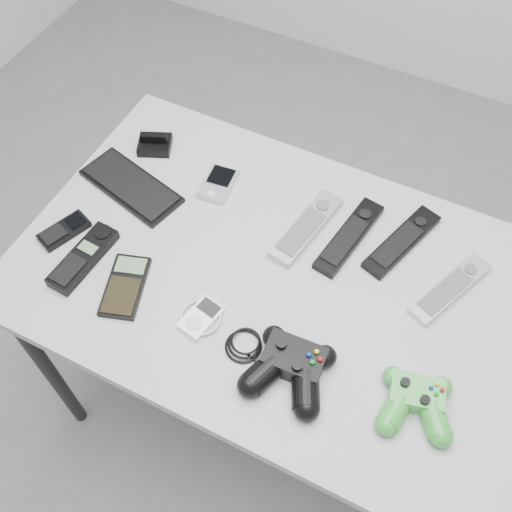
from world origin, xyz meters
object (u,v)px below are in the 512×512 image
at_px(cordless_handset, 83,257).
at_px(calculator, 125,286).
at_px(pda, 218,184).
at_px(controller_black, 291,366).
at_px(remote_black_a, 349,236).
at_px(remote_silver_b, 450,288).
at_px(mp3_player, 201,317).
at_px(pda_keyboard, 131,186).
at_px(mobile_phone, 64,230).
at_px(controller_green, 416,400).
at_px(desk, 277,290).
at_px(remote_silver_a, 306,227).
at_px(remote_black_b, 402,241).

distance_m(cordless_handset, calculator, 0.12).
bearing_deg(pda, controller_black, -51.47).
distance_m(remote_black_a, remote_silver_b, 0.24).
height_order(remote_silver_b, mp3_player, remote_silver_b).
bearing_deg(pda_keyboard, cordless_handset, -69.71).
height_order(pda_keyboard, calculator, same).
bearing_deg(cordless_handset, mp3_player, 1.62).
bearing_deg(pda, mobile_phone, -137.67).
height_order(mobile_phone, controller_green, controller_green).
bearing_deg(desk, remote_silver_b, 19.95).
relative_size(mobile_phone, controller_black, 0.41).
height_order(remote_silver_a, remote_black_a, remote_silver_a).
xyz_separation_m(remote_black_a, controller_green, (0.25, -0.30, 0.01)).
distance_m(desk, mobile_phone, 0.49).
height_order(remote_silver_b, controller_green, controller_green).
xyz_separation_m(pda_keyboard, controller_green, (0.75, -0.21, 0.02)).
bearing_deg(mp3_player, controller_black, 4.98).
bearing_deg(remote_black_a, pda, -172.24).
distance_m(remote_black_b, controller_black, 0.39).
distance_m(desk, mp3_player, 0.20).
xyz_separation_m(pda_keyboard, remote_black_b, (0.61, 0.13, 0.00)).
xyz_separation_m(pda, controller_black, (0.34, -0.35, 0.02)).
relative_size(pda, mp3_player, 1.16).
relative_size(pda, controller_green, 0.71).
height_order(pda_keyboard, cordless_handset, cordless_handset).
bearing_deg(mobile_phone, pda_keyboard, 92.61).
distance_m(remote_silver_a, calculator, 0.41).
xyz_separation_m(desk, remote_black_b, (0.21, 0.19, 0.07)).
bearing_deg(remote_silver_b, controller_black, -102.49).
height_order(desk, controller_black, controller_black).
xyz_separation_m(pda, mobile_phone, (-0.24, -0.27, 0.00)).
bearing_deg(remote_silver_a, pda_keyboard, -160.85).
bearing_deg(controller_green, mp3_player, 168.50).
relative_size(mobile_phone, cordless_handset, 0.63).
distance_m(pda_keyboard, remote_black_b, 0.63).
bearing_deg(pda_keyboard, mp3_player, -21.72).
distance_m(controller_black, controller_green, 0.23).
distance_m(pda, controller_black, 0.49).
height_order(pda, remote_black_b, remote_black_b).
bearing_deg(mobile_phone, controller_green, 19.07).
relative_size(pda_keyboard, cordless_handset, 1.40).
relative_size(pda, controller_black, 0.38).
xyz_separation_m(pda, remote_silver_a, (0.24, -0.03, 0.00)).
relative_size(mp3_player, controller_black, 0.33).
bearing_deg(remote_silver_b, pda_keyboard, -152.65).
height_order(remote_black_b, mobile_phone, remote_black_b).
bearing_deg(controller_green, pda_keyboard, 150.45).
xyz_separation_m(remote_black_b, remote_silver_b, (0.13, -0.07, 0.00)).
xyz_separation_m(pda, cordless_handset, (-0.15, -0.31, 0.01)).
relative_size(desk, calculator, 7.40).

